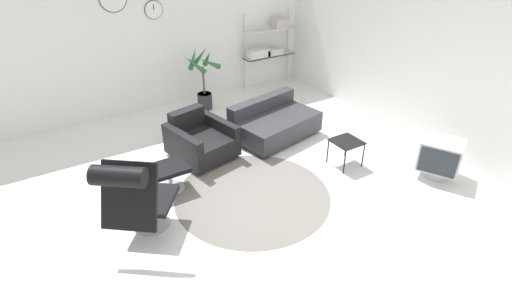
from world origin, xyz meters
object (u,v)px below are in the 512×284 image
object	(u,v)px
lounge_chair	(134,194)
shelf_unit	(269,45)
ottoman	(169,172)
armchair_red	(200,141)
side_table	(347,144)
crt_television	(440,157)
potted_plant	(203,83)
couch_low	(274,123)

from	to	relation	value
lounge_chair	shelf_unit	bearing A→B (deg)	78.85
ottoman	armchair_red	bearing A→B (deg)	39.46
shelf_unit	side_table	bearing A→B (deg)	-103.41
side_table	crt_television	distance (m)	1.31
armchair_red	side_table	bearing A→B (deg)	129.43
ottoman	armchair_red	world-z (taller)	armchair_red
ottoman	crt_television	size ratio (longest dim) A/B	0.70
crt_television	potted_plant	distance (m)	4.31
ottoman	crt_television	world-z (taller)	crt_television
ottoman	shelf_unit	size ratio (longest dim) A/B	0.31
armchair_red	shelf_unit	size ratio (longest dim) A/B	0.66
armchair_red	ottoman	bearing A→B (deg)	27.25
ottoman	potted_plant	world-z (taller)	potted_plant
side_table	crt_television	bearing A→B (deg)	-44.94
lounge_chair	couch_low	world-z (taller)	lounge_chair
crt_television	ottoman	bearing A→B (deg)	35.48
armchair_red	side_table	world-z (taller)	armchair_red
shelf_unit	potted_plant	bearing A→B (deg)	-167.86
shelf_unit	crt_television	bearing A→B (deg)	-88.26
potted_plant	shelf_unit	bearing A→B (deg)	12.14
side_table	potted_plant	size ratio (longest dim) A/B	0.34
lounge_chair	shelf_unit	size ratio (longest dim) A/B	0.75
lounge_chair	potted_plant	bearing A→B (deg)	92.02
potted_plant	crt_television	bearing A→B (deg)	-64.39
side_table	potted_plant	xyz separation A→B (m)	(-0.94, 2.96, 0.18)
crt_television	couch_low	bearing A→B (deg)	2.67
crt_television	shelf_unit	world-z (taller)	shelf_unit
couch_low	crt_television	size ratio (longest dim) A/B	2.19
ottoman	couch_low	world-z (taller)	couch_low
lounge_chair	armchair_red	distance (m)	2.08
lounge_chair	ottoman	distance (m)	1.18
lounge_chair	armchair_red	world-z (taller)	lounge_chair
crt_television	shelf_unit	size ratio (longest dim) A/B	0.44
armchair_red	potted_plant	bearing A→B (deg)	-128.99
ottoman	armchair_red	distance (m)	0.94
crt_television	shelf_unit	distance (m)	4.30
couch_low	crt_television	bearing A→B (deg)	109.18
ottoman	crt_television	distance (m)	3.79
armchair_red	potted_plant	world-z (taller)	potted_plant
armchair_red	shelf_unit	xyz separation A→B (m)	(2.53, 1.96, 0.67)
lounge_chair	ottoman	size ratio (longest dim) A/B	2.44
couch_low	side_table	xyz separation A→B (m)	(0.40, -1.32, 0.13)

